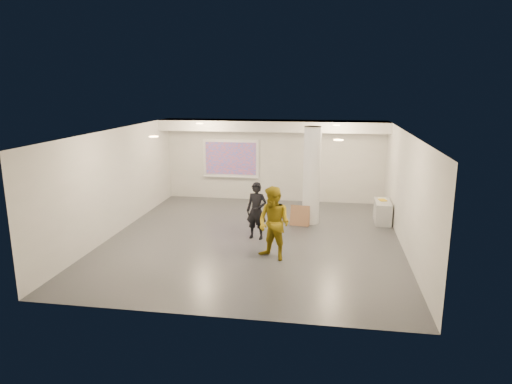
% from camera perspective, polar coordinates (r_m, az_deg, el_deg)
% --- Properties ---
extents(floor, '(8.00, 9.00, 0.01)m').
position_cam_1_polar(floor, '(12.84, -0.28, -5.84)').
color(floor, '#3B3E44').
rests_on(floor, ground).
extents(ceiling, '(8.00, 9.00, 0.01)m').
position_cam_1_polar(ceiling, '(12.20, -0.30, 7.60)').
color(ceiling, silver).
rests_on(ceiling, floor).
extents(wall_back, '(8.00, 0.01, 3.00)m').
position_cam_1_polar(wall_back, '(16.81, 2.22, 3.96)').
color(wall_back, beige).
rests_on(wall_back, floor).
extents(wall_front, '(8.00, 0.01, 3.00)m').
position_cam_1_polar(wall_front, '(8.19, -5.48, -5.99)').
color(wall_front, beige).
rests_on(wall_front, floor).
extents(wall_left, '(0.01, 9.00, 3.00)m').
position_cam_1_polar(wall_left, '(13.66, -17.09, 1.25)').
color(wall_left, beige).
rests_on(wall_left, floor).
extents(wall_right, '(0.01, 9.00, 3.00)m').
position_cam_1_polar(wall_right, '(12.44, 18.20, 0.04)').
color(wall_right, beige).
rests_on(wall_right, floor).
extents(soffit_band, '(8.00, 1.10, 0.36)m').
position_cam_1_polar(soffit_band, '(16.11, 2.03, 8.30)').
color(soffit_band, silver).
rests_on(soffit_band, ceiling).
extents(downlight_nw, '(0.22, 0.22, 0.02)m').
position_cam_1_polar(downlight_nw, '(15.12, -7.06, 8.50)').
color(downlight_nw, '#FFC77F').
rests_on(downlight_nw, ceiling).
extents(downlight_ne, '(0.22, 0.22, 0.02)m').
position_cam_1_polar(downlight_ne, '(14.53, 10.03, 8.21)').
color(downlight_ne, '#FFC77F').
rests_on(downlight_ne, ceiling).
extents(downlight_sw, '(0.22, 0.22, 0.02)m').
position_cam_1_polar(downlight_sw, '(11.35, -12.68, 6.77)').
color(downlight_sw, '#FFC77F').
rests_on(downlight_sw, ceiling).
extents(downlight_se, '(0.22, 0.22, 0.02)m').
position_cam_1_polar(downlight_se, '(10.55, 10.28, 6.42)').
color(downlight_se, '#FFC77F').
rests_on(downlight_se, ceiling).
extents(column, '(0.52, 0.52, 3.00)m').
position_cam_1_polar(column, '(14.05, 6.97, 2.05)').
color(column, white).
rests_on(column, floor).
extents(projection_screen, '(2.10, 0.13, 1.42)m').
position_cam_1_polar(projection_screen, '(17.03, -3.16, 4.16)').
color(projection_screen, white).
rests_on(projection_screen, wall_back).
extents(credenza, '(0.50, 1.16, 0.67)m').
position_cam_1_polar(credenza, '(14.81, 15.53, -2.39)').
color(credenza, '#9FA1A3').
rests_on(credenza, floor).
extents(papers_stack, '(0.26, 0.33, 0.02)m').
position_cam_1_polar(papers_stack, '(15.00, 15.52, -0.84)').
color(papers_stack, white).
rests_on(papers_stack, credenza).
extents(postit_pad, '(0.27, 0.32, 0.03)m').
position_cam_1_polar(postit_pad, '(14.84, 15.54, -0.97)').
color(postit_pad, gold).
rests_on(postit_pad, credenza).
extents(cardboard_back, '(0.60, 0.28, 0.63)m').
position_cam_1_polar(cardboard_back, '(13.98, 5.48, -2.97)').
color(cardboard_back, brown).
rests_on(cardboard_back, floor).
extents(cardboard_front, '(0.49, 0.20, 0.53)m').
position_cam_1_polar(cardboard_front, '(14.03, 5.74, -3.12)').
color(cardboard_front, brown).
rests_on(cardboard_front, floor).
extents(woman, '(0.64, 0.48, 1.60)m').
position_cam_1_polar(woman, '(12.63, 0.07, -2.37)').
color(woman, black).
rests_on(woman, floor).
extents(man, '(1.11, 1.03, 1.81)m').
position_cam_1_polar(man, '(11.13, 2.26, -3.96)').
color(man, '#977D12').
rests_on(man, floor).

